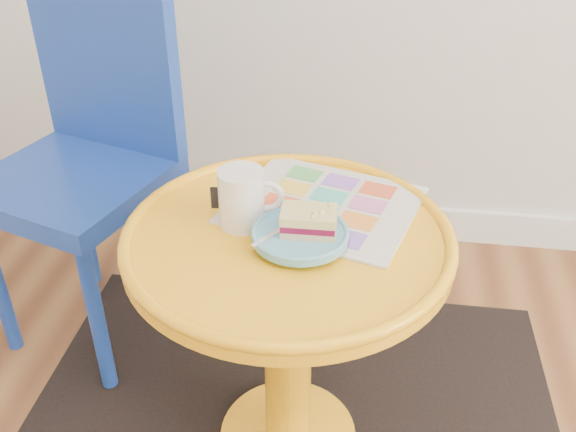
# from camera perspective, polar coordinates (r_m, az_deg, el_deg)

# --- Properties ---
(side_table) EXTENTS (0.63, 0.63, 0.60)m
(side_table) POSITION_cam_1_polar(r_m,az_deg,el_deg) (1.32, 0.00, -7.62)
(side_table) COLOR #FFAB15
(side_table) RESTS_ON ground
(chair) EXTENTS (0.53, 0.53, 0.95)m
(chair) POSITION_cam_1_polar(r_m,az_deg,el_deg) (1.72, -17.31, 5.70)
(chair) COLOR #17399B
(chair) RESTS_ON ground
(newspaper) EXTENTS (0.43, 0.39, 0.01)m
(newspaper) POSITION_cam_1_polar(r_m,az_deg,el_deg) (1.30, 3.17, 0.98)
(newspaper) COLOR silver
(newspaper) RESTS_ON side_table
(mug) EXTENTS (0.13, 0.09, 0.12)m
(mug) POSITION_cam_1_polar(r_m,az_deg,el_deg) (1.22, -4.04, 1.74)
(mug) COLOR white
(mug) RESTS_ON side_table
(plate) EXTENTS (0.18, 0.18, 0.02)m
(plate) POSITION_cam_1_polar(r_m,az_deg,el_deg) (1.18, 1.08, -1.73)
(plate) COLOR #5BA2C1
(plate) RESTS_ON newspaper
(cake_slice) EXTENTS (0.10, 0.07, 0.04)m
(cake_slice) POSITION_cam_1_polar(r_m,az_deg,el_deg) (1.17, 1.86, -0.44)
(cake_slice) COLOR #D3BC8C
(cake_slice) RESTS_ON plate
(fork) EXTENTS (0.09, 0.13, 0.00)m
(fork) POSITION_cam_1_polar(r_m,az_deg,el_deg) (1.18, -0.51, -1.16)
(fork) COLOR silver
(fork) RESTS_ON plate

